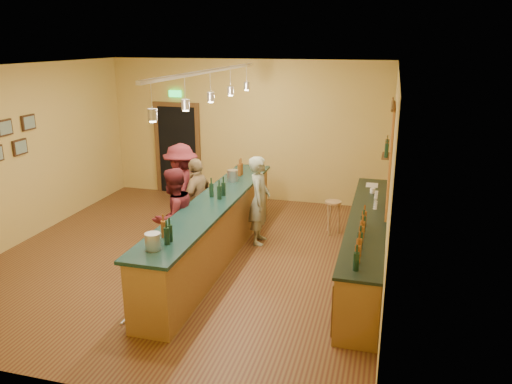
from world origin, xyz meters
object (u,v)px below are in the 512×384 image
(back_counter, at_px, (367,243))
(bartender, at_px, (259,200))
(customer_b, at_px, (198,201))
(tasting_bar, at_px, (214,226))
(bar_stool, at_px, (333,208))
(customer_a, at_px, (174,218))
(customer_c, at_px, (182,190))

(back_counter, bearing_deg, bartender, 159.54)
(customer_b, bearing_deg, tasting_bar, 45.93)
(bar_stool, bearing_deg, back_counter, -64.89)
(back_counter, xyz_separation_m, customer_b, (-3.06, 0.48, 0.31))
(bar_stool, bearing_deg, customer_a, -138.17)
(back_counter, height_order, bartender, bartender)
(tasting_bar, bearing_deg, customer_b, 129.65)
(bartender, distance_m, customer_b, 1.13)
(customer_a, xyz_separation_m, customer_b, (0.00, 1.04, -0.03))
(customer_a, relative_size, bar_stool, 2.54)
(bar_stool, bearing_deg, bartender, -147.19)
(customer_c, bearing_deg, tasting_bar, 36.85)
(tasting_bar, xyz_separation_m, customer_b, (-0.55, 0.66, 0.19))
(customer_b, bearing_deg, bartender, 109.18)
(tasting_bar, height_order, customer_a, customer_a)
(bartender, relative_size, customer_b, 1.03)
(tasting_bar, distance_m, customer_a, 0.70)
(customer_a, height_order, customer_b, customer_a)
(back_counter, distance_m, bartender, 2.12)
(customer_a, bearing_deg, customer_c, -137.26)
(tasting_bar, relative_size, customer_c, 2.88)
(tasting_bar, xyz_separation_m, customer_a, (-0.55, -0.38, 0.22))
(tasting_bar, distance_m, customer_b, 0.88)
(customer_c, distance_m, bar_stool, 2.90)
(back_counter, xyz_separation_m, customer_a, (-3.06, -0.56, 0.34))
(bartender, distance_m, bar_stool, 1.51)
(bartender, relative_size, customer_c, 0.92)
(bartender, bearing_deg, customer_a, 133.10)
(customer_a, xyz_separation_m, bar_stool, (2.34, 2.10, -0.32))
(bartender, distance_m, customer_c, 1.52)
(tasting_bar, bearing_deg, bartender, 58.89)
(customer_c, bearing_deg, bartender, 80.04)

